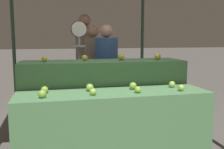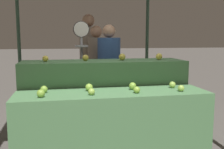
{
  "view_description": "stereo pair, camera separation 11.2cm",
  "coord_description": "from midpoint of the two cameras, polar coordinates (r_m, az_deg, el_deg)",
  "views": [
    {
      "loc": [
        -0.65,
        -2.69,
        1.36
      ],
      "look_at": [
        0.05,
        0.3,
        0.93
      ],
      "focal_mm": 42.0,
      "sensor_mm": 36.0,
      "label": 1
    },
    {
      "loc": [
        -0.54,
        -2.71,
        1.36
      ],
      "look_at": [
        0.05,
        0.3,
        0.93
      ],
      "focal_mm": 42.0,
      "sensor_mm": 36.0,
      "label": 2
    }
  ],
  "objects": [
    {
      "name": "apple_front_2",
      "position": [
        2.79,
        6.54,
        -3.35
      ],
      "size": [
        0.07,
        0.07,
        0.07
      ],
      "primitive_type": "sphere",
      "color": "#84AD3D",
      "rests_on": "display_counter_front"
    },
    {
      "name": "apple_front_7",
      "position": [
        3.16,
        14.01,
        -2.17
      ],
      "size": [
        0.07,
        0.07,
        0.07
      ],
      "primitive_type": "sphere",
      "color": "#8EB247",
      "rests_on": "display_counter_front"
    },
    {
      "name": "apple_front_3",
      "position": [
        2.97,
        15.84,
        -2.9
      ],
      "size": [
        0.07,
        0.07,
        0.07
      ],
      "primitive_type": "sphere",
      "color": "#8EB247",
      "rests_on": "display_counter_front"
    },
    {
      "name": "apple_front_6",
      "position": [
        2.97,
        5.57,
        -2.51
      ],
      "size": [
        0.08,
        0.08,
        0.08
      ],
      "primitive_type": "sphere",
      "color": "#7AA338",
      "rests_on": "display_counter_front"
    },
    {
      "name": "display_counter_back",
      "position": [
        3.46,
        -0.79,
        -5.83
      ],
      "size": [
        2.09,
        0.55,
        1.07
      ],
      "primitive_type": "cube",
      "color": "#4C7A4C",
      "rests_on": "ground_plane"
    },
    {
      "name": "apple_back_2",
      "position": [
        3.43,
        3.15,
        3.84
      ],
      "size": [
        0.09,
        0.09,
        0.09
      ],
      "primitive_type": "sphere",
      "color": "gold",
      "rests_on": "display_counter_back"
    },
    {
      "name": "person_customer_right",
      "position": [
        5.13,
        -4.45,
        4.54
      ],
      "size": [
        0.46,
        0.46,
        1.81
      ],
      "rotation": [
        0.0,
        0.0,
        3.53
      ],
      "color": "#2D2D38",
      "rests_on": "ground_plane"
    },
    {
      "name": "apple_front_5",
      "position": [
        2.89,
        -3.91,
        -2.81
      ],
      "size": [
        0.08,
        0.08,
        0.08
      ],
      "primitive_type": "sphere",
      "color": "#84AD3D",
      "rests_on": "display_counter_front"
    },
    {
      "name": "person_customer_left",
      "position": [
        4.68,
        -2.72,
        2.52
      ],
      "size": [
        0.38,
        0.38,
        1.57
      ],
      "rotation": [
        0.0,
        0.0,
        3.44
      ],
      "color": "#2D2D38",
      "rests_on": "ground_plane"
    },
    {
      "name": "apple_back_3",
      "position": [
        3.56,
        11.09,
        3.86
      ],
      "size": [
        0.09,
        0.09,
        0.09
      ],
      "primitive_type": "sphere",
      "color": "yellow",
      "rests_on": "display_counter_back"
    },
    {
      "name": "display_counter_front",
      "position": [
        2.93,
        1.34,
        -11.34
      ],
      "size": [
        2.09,
        0.55,
        0.78
      ],
      "primitive_type": "cube",
      "color": "#4C7A4C",
      "rests_on": "ground_plane"
    },
    {
      "name": "apple_front_0",
      "position": [
        2.65,
        -14.08,
        -4.03
      ],
      "size": [
        0.08,
        0.08,
        0.08
      ],
      "primitive_type": "sphere",
      "color": "#7AA338",
      "rests_on": "display_counter_front"
    },
    {
      "name": "apple_back_0",
      "position": [
        3.32,
        -13.37,
        3.38
      ],
      "size": [
        0.07,
        0.07,
        0.07
      ],
      "primitive_type": "sphere",
      "color": "yellow",
      "rests_on": "display_counter_back"
    },
    {
      "name": "apple_back_1",
      "position": [
        3.33,
        -4.84,
        3.63
      ],
      "size": [
        0.08,
        0.08,
        0.08
      ],
      "primitive_type": "sphere",
      "color": "gold",
      "rests_on": "display_counter_back"
    },
    {
      "name": "person_vendor_at_scale",
      "position": [
        4.23,
        0.1,
        1.7
      ],
      "size": [
        0.5,
        0.5,
        1.57
      ],
      "rotation": [
        0.0,
        0.0,
        3.65
      ],
      "color": "#2D2D38",
      "rests_on": "ground_plane"
    },
    {
      "name": "apple_front_1",
      "position": [
        2.68,
        -3.3,
        -3.77
      ],
      "size": [
        0.07,
        0.07,
        0.07
      ],
      "primitive_type": "sphere",
      "color": "#8EB247",
      "rests_on": "display_counter_front"
    },
    {
      "name": "apple_front_4",
      "position": [
        2.86,
        -13.51,
        -3.16
      ],
      "size": [
        0.08,
        0.08,
        0.08
      ],
      "primitive_type": "sphere",
      "color": "#7AA338",
      "rests_on": "display_counter_front"
    },
    {
      "name": "produce_scale",
      "position": [
        4.0,
        -5.84,
        4.9
      ],
      "size": [
        0.24,
        0.2,
        1.61
      ],
      "color": "#99999E",
      "rests_on": "ground_plane"
    }
  ]
}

